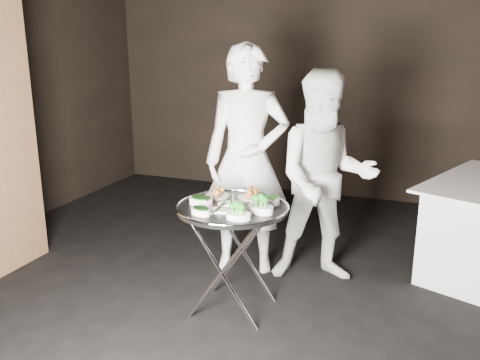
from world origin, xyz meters
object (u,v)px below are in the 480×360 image
(waiter_left, at_px, (247,160))
(waiter_right, at_px, (325,179))
(tray_stand, at_px, (233,254))
(serving_tray, at_px, (232,207))

(waiter_left, relative_size, waiter_right, 1.12)
(tray_stand, relative_size, serving_tray, 0.99)
(waiter_left, bearing_deg, serving_tray, -94.64)
(serving_tray, distance_m, waiter_left, 0.77)
(serving_tray, xyz_separation_m, waiter_left, (-0.16, 0.73, 0.16))
(tray_stand, distance_m, serving_tray, 0.35)
(tray_stand, height_order, waiter_right, waiter_right)
(serving_tray, bearing_deg, tray_stand, 104.04)
(waiter_left, height_order, waiter_right, waiter_left)
(serving_tray, relative_size, waiter_right, 0.46)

